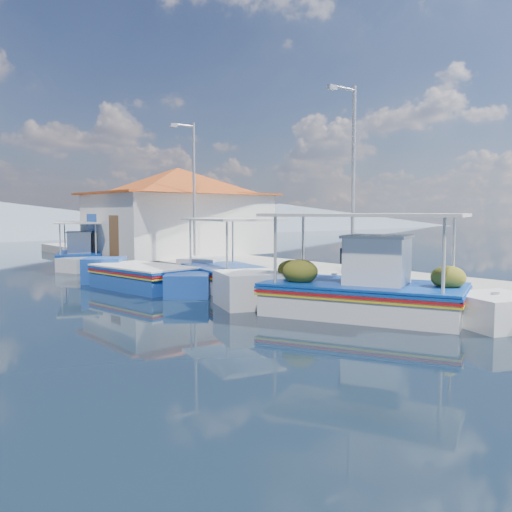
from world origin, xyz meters
TOP-DOWN VIEW (x-y plane):
  - ground at (0.00, 0.00)m, footprint 160.00×160.00m
  - quay at (5.90, 6.00)m, footprint 5.00×44.00m
  - bollards at (3.80, 5.25)m, footprint 0.20×17.20m
  - main_caique at (2.55, -0.11)m, footprint 4.92×8.05m
  - caique_green_canopy at (2.55, 5.73)m, footprint 3.17×7.08m
  - caique_blue_hull at (0.37, 7.81)m, footprint 2.59×6.76m
  - caique_far at (1.58, 16.63)m, footprint 3.75×6.28m
  - harbor_building at (6.20, 15.00)m, footprint 10.49×10.49m
  - lamp_post_near at (4.51, 2.00)m, footprint 1.21×0.14m
  - lamp_post_far at (4.51, 11.00)m, footprint 1.21×0.14m

SIDE VIEW (x-z plane):
  - ground at x=0.00m, z-range 0.00..0.00m
  - quay at x=5.90m, z-range 0.00..0.50m
  - caique_blue_hull at x=0.37m, z-range -0.28..0.93m
  - caique_green_canopy at x=2.55m, z-range -0.95..1.76m
  - caique_far at x=1.58m, z-range -0.76..1.64m
  - main_caique at x=2.55m, z-range -0.90..2.02m
  - bollards at x=3.80m, z-range 0.50..0.80m
  - harbor_building at x=6.20m, z-range 0.58..4.98m
  - lamp_post_near at x=4.51m, z-range 0.85..6.85m
  - lamp_post_far at x=4.51m, z-range 0.85..6.85m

